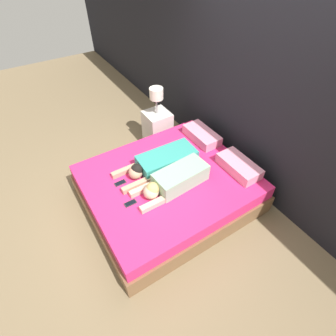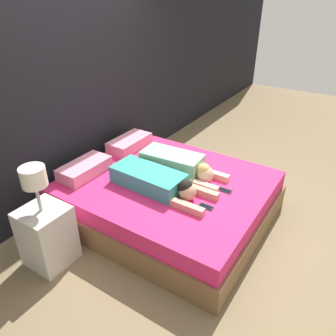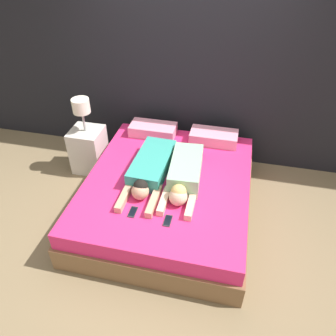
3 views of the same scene
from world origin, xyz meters
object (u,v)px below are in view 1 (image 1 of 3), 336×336
pillow_head_right (239,166)px  cell_phone_left (120,183)px  bed (168,188)px  nightstand (157,126)px  pillow_head_left (202,135)px  cell_phone_right (130,203)px  person_right (174,180)px  person_left (161,162)px

pillow_head_right → cell_phone_left: 1.56m
bed → nightstand: (-1.21, 0.55, 0.12)m
bed → cell_phone_left: bearing=-110.9°
pillow_head_left → cell_phone_left: bearing=-82.9°
pillow_head_left → cell_phone_right: (0.54, -1.47, -0.06)m
person_right → nightstand: 1.53m
pillow_head_left → cell_phone_left: pillow_head_left is taller
person_left → cell_phone_left: person_left is taller
bed → pillow_head_left: size_ratio=3.58×
bed → pillow_head_right: (0.40, 0.85, 0.31)m
pillow_head_right → cell_phone_right: pillow_head_right is taller
pillow_head_left → person_right: bearing=-56.4°
person_left → cell_phone_right: (0.35, -0.63, -0.08)m
person_left → cell_phone_right: bearing=-61.1°
person_right → cell_phone_right: (-0.05, -0.59, -0.10)m
pillow_head_left → cell_phone_left: size_ratio=4.02×
bed → person_left: person_left is taller
person_right → pillow_head_right: bearing=76.3°
cell_phone_right → nightstand: 1.79m
cell_phone_left → nightstand: bearing=131.2°
person_left → pillow_head_left: bearing=102.9°
person_right → nightstand: size_ratio=0.96×
pillow_head_right → person_right: person_right is taller
person_left → person_right: (0.39, -0.04, 0.02)m
cell_phone_right → nightstand: nightstand is taller
person_left → person_right: size_ratio=1.15×
pillow_head_left → nightstand: size_ratio=0.58×
pillow_head_left → person_left: size_ratio=0.52×
person_left → cell_phone_right: 0.72m
cell_phone_left → nightstand: nightstand is taller
person_right → cell_phone_left: person_right is taller
person_left → cell_phone_right: person_left is taller
person_left → person_right: 0.39m
bed → pillow_head_left: pillow_head_left is taller
nightstand → bed: bearing=-24.6°
bed → cell_phone_right: (0.14, -0.61, 0.24)m
person_right → cell_phone_right: 0.60m
bed → person_left: 0.39m
pillow_head_left → person_left: bearing=-77.1°
pillow_head_left → person_right: 1.06m
bed → cell_phone_right: size_ratio=14.39×
cell_phone_left → nightstand: (-0.99, 1.13, -0.13)m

